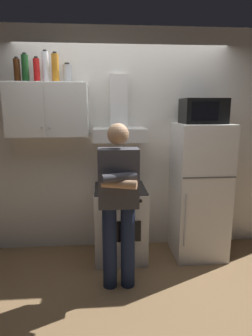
# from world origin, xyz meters

# --- Properties ---
(ground_plane) EXTENTS (7.00, 7.00, 0.00)m
(ground_plane) POSITION_xyz_m (0.00, 0.00, 0.00)
(ground_plane) COLOR olive
(back_wall_tiled) EXTENTS (4.80, 0.10, 2.70)m
(back_wall_tiled) POSITION_xyz_m (0.00, 0.60, 1.35)
(back_wall_tiled) COLOR silver
(back_wall_tiled) RESTS_ON ground_plane
(upper_cabinet) EXTENTS (0.90, 0.37, 0.60)m
(upper_cabinet) POSITION_xyz_m (-0.85, 0.37, 1.75)
(upper_cabinet) COLOR white
(stove_oven) EXTENTS (0.60, 0.62, 0.87)m
(stove_oven) POSITION_xyz_m (-0.05, 0.25, 0.43)
(stove_oven) COLOR white
(stove_oven) RESTS_ON ground_plane
(range_hood) EXTENTS (0.60, 0.44, 0.75)m
(range_hood) POSITION_xyz_m (-0.05, 0.38, 1.60)
(range_hood) COLOR white
(refrigerator) EXTENTS (0.60, 0.62, 1.60)m
(refrigerator) POSITION_xyz_m (0.90, 0.25, 0.80)
(refrigerator) COLOR white
(refrigerator) RESTS_ON ground_plane
(microwave) EXTENTS (0.48, 0.37, 0.28)m
(microwave) POSITION_xyz_m (0.90, 0.27, 1.74)
(microwave) COLOR black
(microwave) RESTS_ON refrigerator
(person_standing) EXTENTS (0.38, 0.33, 1.64)m
(person_standing) POSITION_xyz_m (-0.10, -0.36, 0.90)
(person_standing) COLOR #192342
(person_standing) RESTS_ON ground_plane
(bottle_rum_dark) EXTENTS (0.07, 0.07, 0.26)m
(bottle_rum_dark) POSITION_xyz_m (-1.16, 0.37, 2.17)
(bottle_rum_dark) COLOR #47230F
(bottle_rum_dark) RESTS_ON upper_cabinet
(bottle_wine_green) EXTENTS (0.08, 0.08, 0.30)m
(bottle_wine_green) POSITION_xyz_m (-1.06, 0.36, 2.19)
(bottle_wine_green) COLOR #19471E
(bottle_wine_green) RESTS_ON upper_cabinet
(bottle_canister_steel) EXTENTS (0.10, 0.10, 0.21)m
(bottle_canister_steel) POSITION_xyz_m (-0.62, 0.41, 2.15)
(bottle_canister_steel) COLOR #B2B5BA
(bottle_canister_steel) RESTS_ON upper_cabinet
(bottle_soda_red) EXTENTS (0.07, 0.07, 0.26)m
(bottle_soda_red) POSITION_xyz_m (-0.94, 0.34, 2.17)
(bottle_soda_red) COLOR red
(bottle_soda_red) RESTS_ON upper_cabinet
(bottle_vodka_clear) EXTENTS (0.07, 0.07, 0.34)m
(bottle_vodka_clear) POSITION_xyz_m (-0.85, 0.38, 2.21)
(bottle_vodka_clear) COLOR silver
(bottle_vodka_clear) RESTS_ON upper_cabinet
(bottle_liquor_amber) EXTENTS (0.08, 0.08, 0.31)m
(bottle_liquor_amber) POSITION_xyz_m (-0.74, 0.35, 2.20)
(bottle_liquor_amber) COLOR #B7721E
(bottle_liquor_amber) RESTS_ON upper_cabinet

